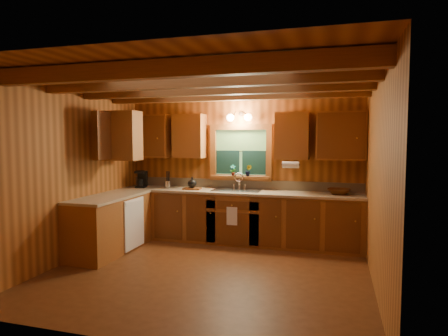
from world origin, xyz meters
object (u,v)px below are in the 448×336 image
coffee_maker (142,179)px  sink (237,193)px  cutting_board (192,189)px  wicker_basket (339,192)px

coffee_maker → sink: bearing=-12.5°
sink → cutting_board: sink is taller
cutting_board → coffee_maker: bearing=175.0°
coffee_maker → cutting_board: 1.00m
coffee_maker → cutting_board: bearing=-14.4°
sink → coffee_maker: size_ratio=2.68×
sink → wicker_basket: 1.69m
cutting_board → wicker_basket: 2.49m
sink → coffee_maker: (-1.80, -0.05, 0.19)m
coffee_maker → wicker_basket: size_ratio=0.83×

